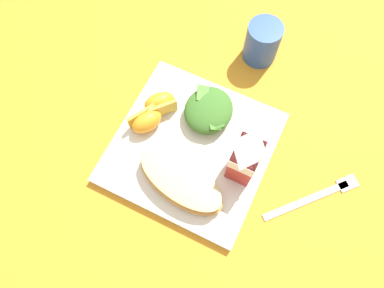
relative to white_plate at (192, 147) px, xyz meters
name	(u,v)px	position (x,y,z in m)	size (l,w,h in m)	color
ground	(192,149)	(0.00, 0.00, -0.01)	(3.00, 3.00, 0.00)	orange
white_plate	(192,147)	(0.00, 0.00, 0.00)	(0.28, 0.28, 0.02)	white
cheesy_pizza_bread	(181,181)	(0.07, 0.01, 0.03)	(0.11, 0.18, 0.04)	tan
green_salad_pile	(208,110)	(-0.07, 0.00, 0.03)	(0.10, 0.09, 0.04)	#3D7028
milk_carton	(247,156)	(0.00, 0.10, 0.07)	(0.06, 0.04, 0.11)	#B7332D
orange_wedge_front	(160,103)	(-0.04, -0.09, 0.03)	(0.07, 0.07, 0.04)	orange
orange_wedge_middle	(146,122)	(0.00, -0.09, 0.03)	(0.07, 0.06, 0.04)	orange
metal_fork	(319,195)	(-0.02, 0.24, -0.01)	(0.15, 0.14, 0.01)	silver
drinking_blue_cup	(262,42)	(-0.25, 0.03, 0.04)	(0.07, 0.07, 0.09)	#284CA3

